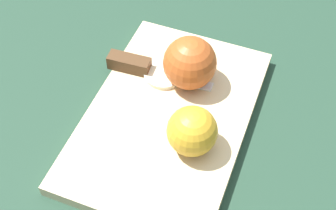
% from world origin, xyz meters
% --- Properties ---
extents(ground_plane, '(4.00, 4.00, 0.00)m').
position_xyz_m(ground_plane, '(0.00, 0.00, 0.00)').
color(ground_plane, '#1E3828').
extents(cutting_board, '(0.35, 0.25, 0.02)m').
position_xyz_m(cutting_board, '(0.00, 0.00, 0.01)').
color(cutting_board, '#D1B789').
rests_on(cutting_board, ground_plane).
extents(apple_half_left, '(0.07, 0.07, 0.07)m').
position_xyz_m(apple_half_left, '(-0.04, -0.04, 0.05)').
color(apple_half_left, gold).
rests_on(apple_half_left, cutting_board).
extents(apple_half_right, '(0.08, 0.08, 0.08)m').
position_xyz_m(apple_half_right, '(0.07, -0.01, 0.06)').
color(apple_half_right, '#AD4C1E').
rests_on(apple_half_right, cutting_board).
extents(knife, '(0.02, 0.16, 0.02)m').
position_xyz_m(knife, '(0.07, 0.07, 0.03)').
color(knife, silver).
rests_on(knife, cutting_board).
extents(apple_slice, '(0.06, 0.06, 0.01)m').
position_xyz_m(apple_slice, '(0.07, 0.03, 0.02)').
color(apple_slice, beige).
rests_on(apple_slice, cutting_board).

